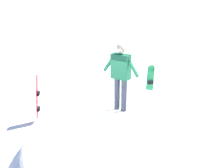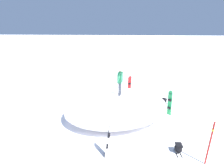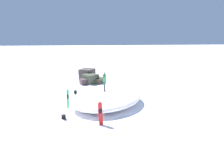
{
  "view_description": "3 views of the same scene",
  "coord_description": "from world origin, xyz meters",
  "px_view_note": "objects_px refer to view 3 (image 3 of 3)",
  "views": [
    {
      "loc": [
        5.41,
        3.1,
        4.29
      ],
      "look_at": [
        -0.59,
        0.32,
        1.94
      ],
      "focal_mm": 47.98,
      "sensor_mm": 36.0,
      "label": 1
    },
    {
      "loc": [
        -1.26,
        9.18,
        4.96
      ],
      "look_at": [
        -0.29,
        0.42,
        1.91
      ],
      "focal_mm": 25.76,
      "sensor_mm": 36.0,
      "label": 2
    },
    {
      "loc": [
        -1.76,
        -11.39,
        5.36
      ],
      "look_at": [
        -0.17,
        0.34,
        1.87
      ],
      "focal_mm": 24.69,
      "sensor_mm": 36.0,
      "label": 3
    }
  ],
  "objects_px": {
    "snowboarder_standing": "(105,80)",
    "snowboard_tertiary_upright": "(104,84)",
    "snowboard_primary_upright": "(100,113)",
    "trail_marker_pole": "(67,84)",
    "snowboard_secondary_upright": "(68,99)",
    "backpack_near": "(75,92)",
    "backpack_far": "(64,117)"
  },
  "relations": [
    {
      "from": "snowboard_secondary_upright",
      "to": "backpack_far",
      "type": "distance_m",
      "value": 1.9
    },
    {
      "from": "snowboard_secondary_upright",
      "to": "snowboard_tertiary_upright",
      "type": "xyz_separation_m",
      "value": [
        3.19,
        3.66,
        -0.0
      ]
    },
    {
      "from": "snowboard_secondary_upright",
      "to": "trail_marker_pole",
      "type": "distance_m",
      "value": 3.72
    },
    {
      "from": "snowboard_tertiary_upright",
      "to": "backpack_far",
      "type": "distance_m",
      "value": 6.38
    },
    {
      "from": "snowboard_tertiary_upright",
      "to": "backpack_far",
      "type": "height_order",
      "value": "snowboard_tertiary_upright"
    },
    {
      "from": "snowboarder_standing",
      "to": "backpack_near",
      "type": "xyz_separation_m",
      "value": [
        -2.67,
        2.95,
        -1.97
      ]
    },
    {
      "from": "snowboarder_standing",
      "to": "snowboard_secondary_upright",
      "type": "xyz_separation_m",
      "value": [
        -2.94,
        -0.19,
        -1.35
      ]
    },
    {
      "from": "snowboarder_standing",
      "to": "snowboard_tertiary_upright",
      "type": "xyz_separation_m",
      "value": [
        0.25,
        3.47,
        -1.36
      ]
    },
    {
      "from": "snowboard_secondary_upright",
      "to": "snowboard_tertiary_upright",
      "type": "relative_size",
      "value": 1.01
    },
    {
      "from": "snowboard_tertiary_upright",
      "to": "backpack_near",
      "type": "relative_size",
      "value": 3.05
    },
    {
      "from": "snowboard_primary_upright",
      "to": "trail_marker_pole",
      "type": "distance_m",
      "value": 7.14
    },
    {
      "from": "snowboard_primary_upright",
      "to": "trail_marker_pole",
      "type": "xyz_separation_m",
      "value": [
        -3.0,
        6.48,
        0.16
      ]
    },
    {
      "from": "snowboard_primary_upright",
      "to": "snowboarder_standing",
      "type": "bearing_deg",
      "value": 79.58
    },
    {
      "from": "snowboard_primary_upright",
      "to": "trail_marker_pole",
      "type": "bearing_deg",
      "value": 114.84
    },
    {
      "from": "snowboarder_standing",
      "to": "snowboard_secondary_upright",
      "type": "distance_m",
      "value": 3.24
    },
    {
      "from": "snowboard_primary_upright",
      "to": "snowboard_secondary_upright",
      "type": "height_order",
      "value": "snowboard_secondary_upright"
    },
    {
      "from": "snowboard_secondary_upright",
      "to": "backpack_near",
      "type": "relative_size",
      "value": 3.07
    },
    {
      "from": "backpack_near",
      "to": "trail_marker_pole",
      "type": "relative_size",
      "value": 0.28
    },
    {
      "from": "snowboarder_standing",
      "to": "snowboard_primary_upright",
      "type": "bearing_deg",
      "value": -100.42
    },
    {
      "from": "snowboard_primary_upright",
      "to": "backpack_far",
      "type": "distance_m",
      "value": 2.77
    },
    {
      "from": "snowboard_secondary_upright",
      "to": "snowboard_tertiary_upright",
      "type": "distance_m",
      "value": 4.86
    },
    {
      "from": "snowboard_primary_upright",
      "to": "snowboard_secondary_upright",
      "type": "bearing_deg",
      "value": 130.31
    },
    {
      "from": "snowboard_primary_upright",
      "to": "snowboard_secondary_upright",
      "type": "relative_size",
      "value": 0.99
    },
    {
      "from": "snowboard_primary_upright",
      "to": "snowboard_secondary_upright",
      "type": "distance_m",
      "value": 3.69
    },
    {
      "from": "snowboard_secondary_upright",
      "to": "backpack_far",
      "type": "height_order",
      "value": "snowboard_secondary_upright"
    },
    {
      "from": "snowboarder_standing",
      "to": "snowboard_primary_upright",
      "type": "relative_size",
      "value": 1.04
    },
    {
      "from": "snowboarder_standing",
      "to": "trail_marker_pole",
      "type": "height_order",
      "value": "snowboarder_standing"
    },
    {
      "from": "snowboard_primary_upright",
      "to": "backpack_near",
      "type": "xyz_separation_m",
      "value": [
        -2.12,
        5.95,
        -0.6
      ]
    },
    {
      "from": "snowboard_secondary_upright",
      "to": "trail_marker_pole",
      "type": "xyz_separation_m",
      "value": [
        -0.61,
        3.67,
        0.15
      ]
    },
    {
      "from": "snowboard_primary_upright",
      "to": "backpack_far",
      "type": "xyz_separation_m",
      "value": [
        -2.48,
        1.04,
        -0.66
      ]
    },
    {
      "from": "snowboarder_standing",
      "to": "backpack_near",
      "type": "height_order",
      "value": "snowboarder_standing"
    },
    {
      "from": "snowboard_tertiary_upright",
      "to": "trail_marker_pole",
      "type": "relative_size",
      "value": 0.85
    }
  ]
}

